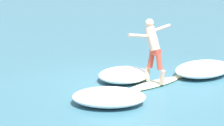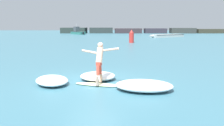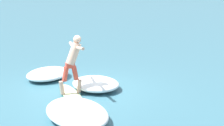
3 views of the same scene
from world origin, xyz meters
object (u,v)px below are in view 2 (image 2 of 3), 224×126
object	(u,v)px
fishing_boat_near_jetty	(77,32)
surfer	(100,59)
small_boat_offshore	(167,36)
surfboard	(100,85)
channel_marker_buoy	(131,37)

from	to	relation	value
fishing_boat_near_jetty	surfer	bearing A→B (deg)	-79.35
surfer	small_boat_offshore	size ratio (longest dim) A/B	0.21
surfer	small_boat_offshore	world-z (taller)	surfer
surfer	surfboard	bearing A→B (deg)	-80.78
surfer	channel_marker_buoy	distance (m)	23.68
surfer	channel_marker_buoy	world-z (taller)	channel_marker_buoy
fishing_boat_near_jetty	small_boat_offshore	distance (m)	26.73
surfboard	fishing_boat_near_jetty	distance (m)	54.68
small_boat_offshore	channel_marker_buoy	world-z (taller)	channel_marker_buoy
surfboard	fishing_boat_near_jetty	size ratio (longest dim) A/B	0.45
surfer	small_boat_offshore	distance (m)	40.40
surfboard	surfer	size ratio (longest dim) A/B	1.33
channel_marker_buoy	surfer	bearing A→B (deg)	-97.73
small_boat_offshore	channel_marker_buoy	xyz separation A→B (m)	(-8.82, -15.10, 0.53)
surfboard	surfer	world-z (taller)	surfer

